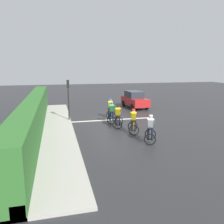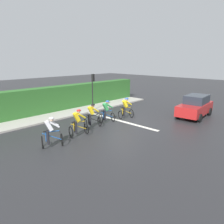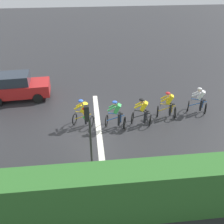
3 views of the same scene
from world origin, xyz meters
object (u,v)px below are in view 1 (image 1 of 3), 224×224
object	(u,v)px
cyclist_second	(133,122)
traffic_light_near_crossing	(68,94)
cyclist_trailing	(110,109)
cyclist_lead	(150,129)
car_red	(135,100)
cyclist_fourth	(112,113)
cyclist_mid	(118,117)

from	to	relation	value
cyclist_second	traffic_light_near_crossing	bearing A→B (deg)	-50.02
cyclist_trailing	traffic_light_near_crossing	bearing A→B (deg)	4.19
cyclist_lead	car_red	bearing A→B (deg)	-104.98
traffic_light_near_crossing	cyclist_fourth	bearing A→B (deg)	154.39
cyclist_lead	cyclist_trailing	size ratio (longest dim) A/B	1.00
cyclist_mid	cyclist_trailing	bearing A→B (deg)	-94.08
cyclist_mid	cyclist_fourth	bearing A→B (deg)	-86.24
cyclist_mid	cyclist_fourth	distance (m)	1.50
cyclist_mid	cyclist_trailing	size ratio (longest dim) A/B	1.00
cyclist_second	cyclist_trailing	xyz separation A→B (m)	(0.37, -4.96, 0.00)
cyclist_lead	cyclist_mid	bearing A→B (deg)	-75.67
cyclist_fourth	traffic_light_near_crossing	world-z (taller)	traffic_light_near_crossing
cyclist_mid	car_red	bearing A→B (deg)	-117.45
cyclist_trailing	cyclist_fourth	bearing A→B (deg)	79.55
cyclist_second	traffic_light_near_crossing	world-z (taller)	traffic_light_near_crossing
cyclist_lead	car_red	size ratio (longest dim) A/B	0.40
traffic_light_near_crossing	cyclist_lead	bearing A→B (deg)	122.42
cyclist_mid	cyclist_fourth	xyz separation A→B (m)	(0.10, -1.49, 0.00)
cyclist_second	cyclist_trailing	world-z (taller)	same
cyclist_second	traffic_light_near_crossing	xyz separation A→B (m)	(3.94, -4.70, 1.43)
cyclist_fourth	car_red	xyz separation A→B (m)	(-4.07, -6.16, 0.08)
cyclist_mid	car_red	size ratio (longest dim) A/B	0.40
cyclist_trailing	cyclist_second	bearing A→B (deg)	94.29
cyclist_mid	cyclist_fourth	world-z (taller)	same
cyclist_mid	cyclist_trailing	xyz separation A→B (m)	(-0.24, -3.31, 0.00)
cyclist_fourth	car_red	bearing A→B (deg)	-123.48
cyclist_fourth	traffic_light_near_crossing	xyz separation A→B (m)	(3.23, -1.55, 1.43)
car_red	traffic_light_near_crossing	world-z (taller)	traffic_light_near_crossing
cyclist_second	car_red	world-z (taller)	car_red
cyclist_lead	cyclist_mid	size ratio (longest dim) A/B	1.00
cyclist_fourth	cyclist_trailing	size ratio (longest dim) A/B	1.00
cyclist_mid	traffic_light_near_crossing	size ratio (longest dim) A/B	0.50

